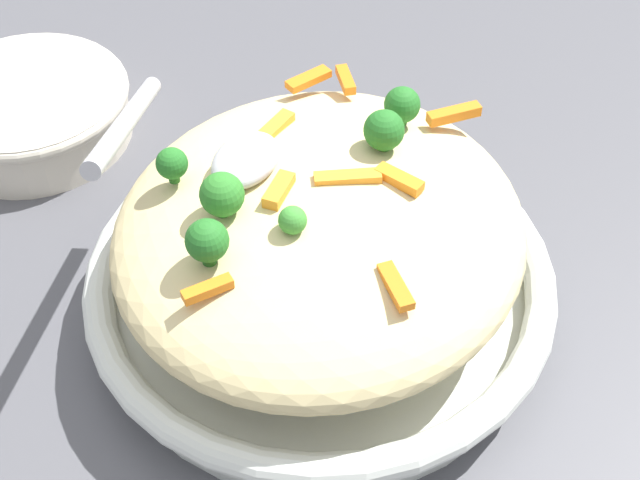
# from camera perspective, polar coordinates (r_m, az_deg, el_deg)

# --- Properties ---
(ground_plane) EXTENTS (2.40, 2.40, 0.00)m
(ground_plane) POSITION_cam_1_polar(r_m,az_deg,el_deg) (0.64, -0.00, -4.44)
(ground_plane) COLOR #4C4C51
(serving_bowl) EXTENTS (0.32, 0.32, 0.05)m
(serving_bowl) POSITION_cam_1_polar(r_m,az_deg,el_deg) (0.62, -0.00, -2.89)
(serving_bowl) COLOR silver
(serving_bowl) RESTS_ON ground_plane
(pasta_mound) EXTENTS (0.29, 0.27, 0.08)m
(pasta_mound) POSITION_cam_1_polar(r_m,az_deg,el_deg) (0.58, -0.00, 0.69)
(pasta_mound) COLOR #DBC689
(pasta_mound) RESTS_ON serving_bowl
(carrot_piece_0) EXTENTS (0.03, 0.02, 0.01)m
(carrot_piece_0) POSITION_cam_1_polar(r_m,az_deg,el_deg) (0.65, 1.66, 10.30)
(carrot_piece_0) COLOR orange
(carrot_piece_0) RESTS_ON pasta_mound
(carrot_piece_1) EXTENTS (0.03, 0.04, 0.01)m
(carrot_piece_1) POSITION_cam_1_polar(r_m,az_deg,el_deg) (0.56, 1.79, 4.02)
(carrot_piece_1) COLOR orange
(carrot_piece_1) RESTS_ON pasta_mound
(carrot_piece_2) EXTENTS (0.03, 0.01, 0.01)m
(carrot_piece_2) POSITION_cam_1_polar(r_m,az_deg,el_deg) (0.55, -2.67, 3.23)
(carrot_piece_2) COLOR orange
(carrot_piece_2) RESTS_ON pasta_mound
(carrot_piece_3) EXTENTS (0.03, 0.03, 0.01)m
(carrot_piece_3) POSITION_cam_1_polar(r_m,az_deg,el_deg) (0.51, 4.90, -2.99)
(carrot_piece_3) COLOR orange
(carrot_piece_3) RESTS_ON pasta_mound
(carrot_piece_4) EXTENTS (0.04, 0.03, 0.01)m
(carrot_piece_4) POSITION_cam_1_polar(r_m,az_deg,el_deg) (0.65, -0.75, 10.34)
(carrot_piece_4) COLOR orange
(carrot_piece_4) RESTS_ON pasta_mound
(carrot_piece_5) EXTENTS (0.03, 0.02, 0.01)m
(carrot_piece_5) POSITION_cam_1_polar(r_m,az_deg,el_deg) (0.51, -7.26, -3.16)
(carrot_piece_5) COLOR orange
(carrot_piece_5) RESTS_ON pasta_mound
(carrot_piece_6) EXTENTS (0.03, 0.01, 0.01)m
(carrot_piece_6) POSITION_cam_1_polar(r_m,az_deg,el_deg) (0.60, -2.88, 7.26)
(carrot_piece_6) COLOR orange
(carrot_piece_6) RESTS_ON pasta_mound
(carrot_piece_7) EXTENTS (0.02, 0.03, 0.01)m
(carrot_piece_7) POSITION_cam_1_polar(r_m,az_deg,el_deg) (0.56, 5.12, 3.92)
(carrot_piece_7) COLOR orange
(carrot_piece_7) RESTS_ON pasta_mound
(carrot_piece_8) EXTENTS (0.03, 0.03, 0.01)m
(carrot_piece_8) POSITION_cam_1_polar(r_m,az_deg,el_deg) (0.62, 8.63, 8.05)
(carrot_piece_8) COLOR orange
(carrot_piece_8) RESTS_ON pasta_mound
(broccoli_floret_0) EXTENTS (0.02, 0.02, 0.03)m
(broccoli_floret_0) POSITION_cam_1_polar(r_m,az_deg,el_deg) (0.57, -9.53, 4.86)
(broccoli_floret_0) COLOR #205B1C
(broccoli_floret_0) RESTS_ON pasta_mound
(broccoli_floret_1) EXTENTS (0.02, 0.02, 0.03)m
(broccoli_floret_1) POSITION_cam_1_polar(r_m,az_deg,el_deg) (0.61, 5.32, 8.65)
(broccoli_floret_1) COLOR #205B1C
(broccoli_floret_1) RESTS_ON pasta_mound
(broccoli_floret_2) EXTENTS (0.03, 0.03, 0.03)m
(broccoli_floret_2) POSITION_cam_1_polar(r_m,az_deg,el_deg) (0.54, -6.34, 2.90)
(broccoli_floret_2) COLOR #296820
(broccoli_floret_2) RESTS_ON pasta_mound
(broccoli_floret_3) EXTENTS (0.03, 0.03, 0.03)m
(broccoli_floret_3) POSITION_cam_1_polar(r_m,az_deg,el_deg) (0.51, -7.29, -0.07)
(broccoli_floret_3) COLOR #205B1C
(broccoli_floret_3) RESTS_ON pasta_mound
(broccoli_floret_4) EXTENTS (0.02, 0.02, 0.02)m
(broccoli_floret_4) POSITION_cam_1_polar(r_m,az_deg,el_deg) (0.52, -1.55, 1.20)
(broccoli_floret_4) COLOR #377928
(broccoli_floret_4) RESTS_ON pasta_mound
(broccoli_floret_5) EXTENTS (0.03, 0.03, 0.03)m
(broccoli_floret_5) POSITION_cam_1_polar(r_m,az_deg,el_deg) (0.58, 4.15, 7.05)
(broccoli_floret_5) COLOR #205B1C
(broccoli_floret_5) RESTS_ON pasta_mound
(serving_spoon) EXTENTS (0.15, 0.12, 0.07)m
(serving_spoon) POSITION_cam_1_polar(r_m,az_deg,el_deg) (0.57, -7.50, 6.06)
(serving_spoon) COLOR #B7B7BC
(serving_spoon) RESTS_ON pasta_mound
(companion_bowl) EXTENTS (0.17, 0.17, 0.05)m
(companion_bowl) POSITION_cam_1_polar(r_m,az_deg,el_deg) (0.80, -18.23, 8.07)
(companion_bowl) COLOR beige
(companion_bowl) RESTS_ON ground_plane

